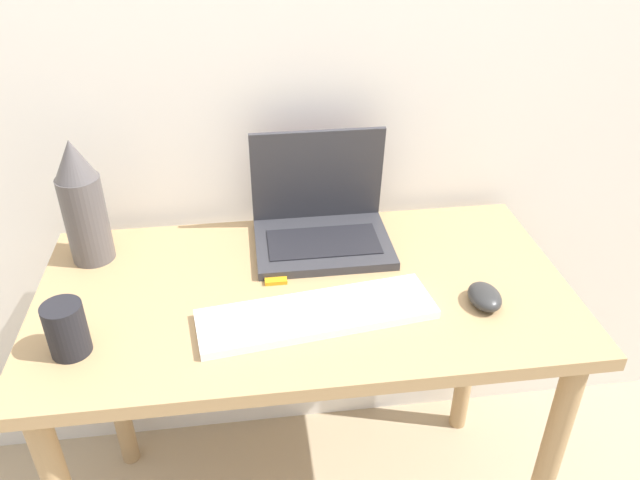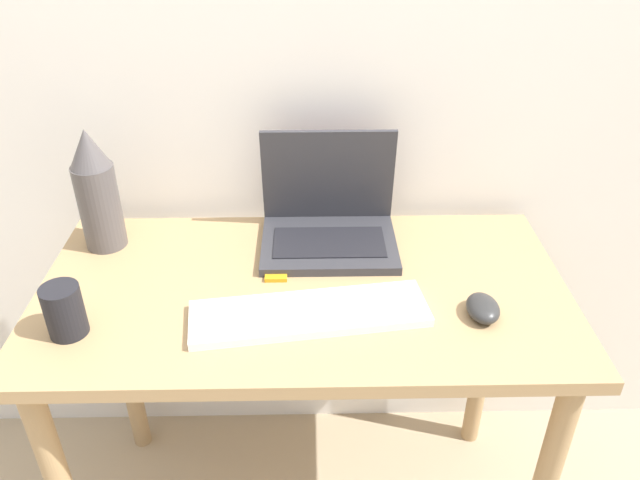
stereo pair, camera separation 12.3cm
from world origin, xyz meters
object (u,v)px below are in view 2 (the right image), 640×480
mp3_player (276,272)px  mug (64,311)px  mouse (483,308)px  vase (97,191)px  keyboard (309,313)px  laptop (329,219)px

mp3_player → mug: (-0.39, -0.19, 0.05)m
mouse → vase: 0.87m
keyboard → mouse: 0.34m
keyboard → mp3_player: (-0.07, 0.15, -0.01)m
vase → mug: bearing=-87.8°
keyboard → mug: bearing=-175.5°
mug → keyboard: bearing=4.5°
laptop → mp3_player: bearing=-130.6°
keyboard → vase: vase is taller
mp3_player → mug: mug is taller
mp3_player → vase: bearing=162.3°
mp3_player → mug: size_ratio=0.64×
laptop → mug: (-0.50, -0.32, -0.00)m
keyboard → vase: size_ratio=1.68×
vase → mp3_player: (0.40, -0.13, -0.14)m
keyboard → mp3_player: keyboard is taller
vase → keyboard: bearing=-30.6°
mp3_player → laptop: bearing=49.4°
keyboard → mp3_player: bearing=115.3°
laptop → mouse: laptop is taller
vase → mp3_player: size_ratio=4.25×
laptop → vase: bearing=-178.8°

